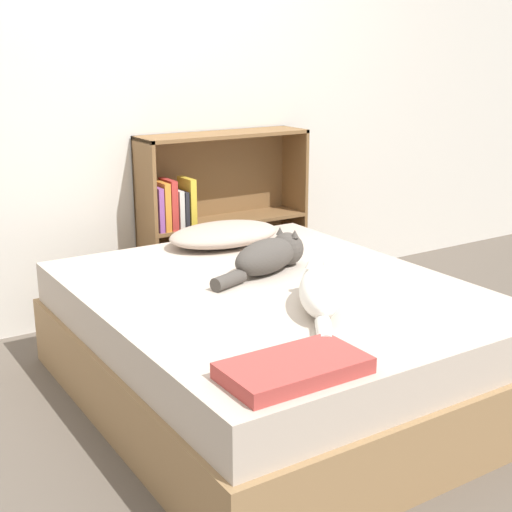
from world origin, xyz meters
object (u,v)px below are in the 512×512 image
(pillow, at_px, (224,234))
(bookshelf, at_px, (214,217))
(bed, at_px, (273,342))
(cat_dark, at_px, (270,255))
(cat_light, at_px, (320,292))

(pillow, xyz_separation_m, bookshelf, (0.20, 0.46, -0.03))
(bed, bearing_deg, pillow, 76.52)
(bookshelf, bearing_deg, cat_dark, -105.12)
(cat_light, bearing_deg, bed, 34.07)
(pillow, bearing_deg, bookshelf, 66.34)
(bed, height_order, pillow, pillow)
(cat_light, distance_m, cat_dark, 0.51)
(cat_light, height_order, bookshelf, bookshelf)
(bed, distance_m, pillow, 0.77)
(pillow, height_order, cat_dark, cat_dark)
(cat_light, bearing_deg, cat_dark, 22.00)
(bed, height_order, cat_dark, cat_dark)
(bed, height_order, bookshelf, bookshelf)
(cat_dark, bearing_deg, pillow, 64.60)
(pillow, relative_size, cat_light, 1.07)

